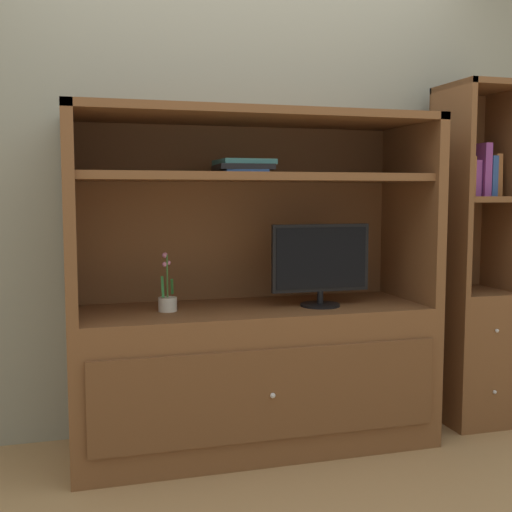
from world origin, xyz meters
name	(u,v)px	position (x,y,z in m)	size (l,w,h in m)	color
ground_plane	(278,478)	(0.00, 0.00, 0.00)	(8.00, 8.00, 0.00)	tan
painted_rear_wall	(235,159)	(0.00, 0.75, 1.40)	(6.00, 0.10, 2.80)	gray
media_console	(253,342)	(0.00, 0.41, 0.51)	(1.72, 0.63, 1.60)	brown
tv_monitor	(321,263)	(0.32, 0.32, 0.89)	(0.49, 0.19, 0.40)	black
potted_plant	(167,300)	(-0.41, 0.40, 0.73)	(0.09, 0.09, 0.27)	beige
magazine_stack	(243,166)	(-0.05, 0.40, 1.35)	(0.27, 0.33, 0.06)	#2D519E
bookshelf_tall	(473,307)	(1.23, 0.41, 0.62)	(0.37, 0.40, 1.79)	brown
upright_book_row	(476,175)	(1.21, 0.40, 1.32)	(0.23, 0.18, 0.27)	red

